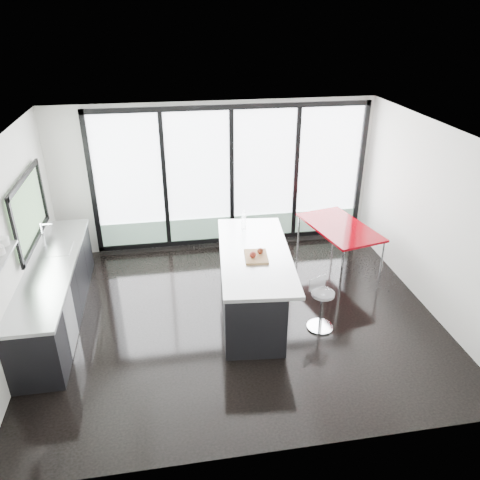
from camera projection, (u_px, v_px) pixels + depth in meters
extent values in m
cube|color=black|center=(237.00, 315.00, 7.22)|extent=(6.00, 5.00, 0.00)
cube|color=white|center=(236.00, 136.00, 5.97)|extent=(6.00, 5.00, 0.00)
cube|color=silver|center=(215.00, 177.00, 8.80)|extent=(6.00, 0.00, 2.80)
cube|color=white|center=(231.00, 176.00, 8.82)|extent=(5.00, 0.02, 2.50)
cube|color=slate|center=(232.00, 227.00, 9.24)|extent=(5.00, 0.02, 0.44)
cube|color=black|center=(165.00, 181.00, 8.60)|extent=(0.08, 0.04, 2.50)
cube|color=black|center=(232.00, 177.00, 8.78)|extent=(0.08, 0.04, 2.50)
cube|color=black|center=(296.00, 174.00, 8.96)|extent=(0.08, 0.04, 2.50)
cube|color=silver|center=(279.00, 349.00, 4.39)|extent=(6.00, 0.00, 2.80)
cube|color=silver|center=(12.00, 251.00, 6.15)|extent=(0.00, 5.00, 2.80)
cube|color=#53744F|center=(27.00, 210.00, 6.86)|extent=(0.02, 1.60, 0.90)
cube|color=silver|center=(433.00, 220.00, 7.04)|extent=(0.00, 5.00, 2.80)
cube|color=black|center=(56.00, 293.00, 6.99)|extent=(0.65, 3.20, 0.87)
cube|color=#AAADAF|center=(50.00, 267.00, 6.78)|extent=(0.69, 3.24, 0.05)
cube|color=#AAADAF|center=(57.00, 251.00, 7.22)|extent=(0.45, 0.48, 0.06)
cylinder|color=silver|center=(44.00, 237.00, 7.09)|extent=(0.02, 0.02, 0.44)
cube|color=#AAADAF|center=(70.00, 322.00, 6.38)|extent=(0.03, 0.60, 0.80)
cube|color=black|center=(249.00, 283.00, 7.18)|extent=(1.05, 2.47, 0.95)
cube|color=#AAADAF|center=(255.00, 254.00, 6.96)|extent=(1.27, 2.56, 0.05)
cube|color=#986E42|center=(256.00, 257.00, 6.79)|extent=(0.37, 0.47, 0.03)
sphere|color=maroon|center=(253.00, 255.00, 6.71)|extent=(0.11, 0.11, 0.10)
sphere|color=#59210F|center=(260.00, 251.00, 6.82)|extent=(0.10, 0.10, 0.09)
cylinder|color=silver|center=(244.00, 221.00, 7.60)|extent=(0.08, 0.08, 0.31)
cylinder|color=silver|center=(321.00, 310.00, 6.82)|extent=(0.51, 0.51, 0.62)
cylinder|color=silver|center=(273.00, 278.00, 7.52)|extent=(0.59, 0.59, 0.72)
cube|color=#700007|center=(338.00, 247.00, 8.35)|extent=(1.21, 1.72, 0.84)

